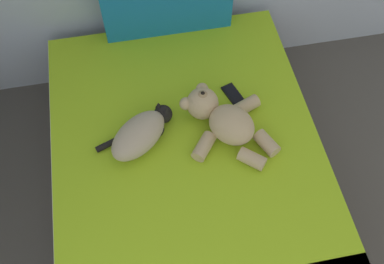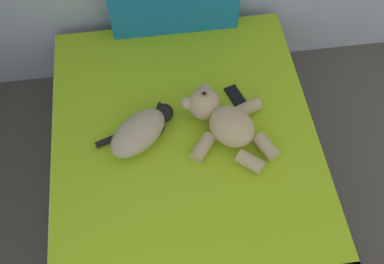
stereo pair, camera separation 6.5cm
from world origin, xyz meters
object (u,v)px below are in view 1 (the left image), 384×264
object	(u,v)px
bed	(189,175)
cell_phone	(233,94)
cat	(141,133)
teddy_bear	(223,119)

from	to	relation	value
bed	cell_phone	distance (m)	0.52
cat	teddy_bear	xyz separation A→B (m)	(0.43, -0.00, 0.01)
cat	teddy_bear	bearing A→B (deg)	-0.04
bed	teddy_bear	distance (m)	0.41
teddy_bear	cell_phone	distance (m)	0.24
bed	cat	size ratio (longest dim) A/B	4.56
cat	cell_phone	size ratio (longest dim) A/B	2.61
teddy_bear	cell_phone	bearing A→B (deg)	61.43
bed	teddy_bear	bearing A→B (deg)	30.95
teddy_bear	cell_phone	world-z (taller)	teddy_bear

